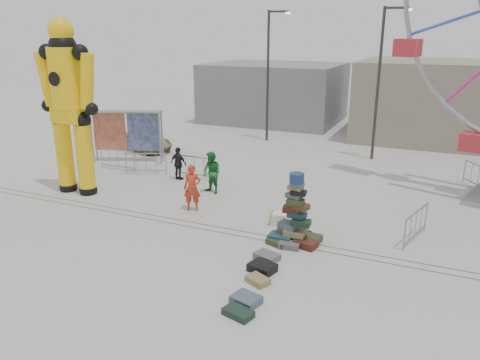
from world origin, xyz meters
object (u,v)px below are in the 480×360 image
at_px(lamp_post_right, 381,77).
at_px(parked_suv, 143,141).
at_px(pedestrian_red, 192,188).
at_px(pedestrian_green, 212,173).
at_px(suitcase_tower, 295,223).
at_px(banner_scaffold, 126,124).
at_px(barricade_dummy_b, 146,163).
at_px(barricade_wheel_front, 416,225).
at_px(lamp_post_left, 269,70).
at_px(barricade_wheel_back, 478,177).
at_px(crash_test_dummy, 69,102).
at_px(barricade_dummy_a, 118,159).
at_px(barricade_dummy_c, 195,167).
at_px(steamer_trunk, 284,219).
at_px(pedestrian_black, 179,164).

xyz_separation_m(lamp_post_right, parked_suv, (-12.94, -3.43, -3.93)).
height_order(pedestrian_red, pedestrian_green, pedestrian_red).
distance_m(suitcase_tower, pedestrian_red, 4.75).
bearing_deg(pedestrian_green, suitcase_tower, -16.23).
distance_m(lamp_post_right, banner_scaffold, 13.69).
bearing_deg(pedestrian_green, pedestrian_red, -64.98).
distance_m(barricade_dummy_b, barricade_wheel_front, 13.11).
bearing_deg(lamp_post_left, barricade_dummy_b, -106.97).
bearing_deg(lamp_post_right, pedestrian_green, -122.65).
relative_size(pedestrian_green, parked_suv, 0.46).
relative_size(suitcase_tower, barricade_dummy_b, 1.22).
bearing_deg(lamp_post_right, barricade_wheel_front, -74.26).
height_order(suitcase_tower, barricade_wheel_back, suitcase_tower).
height_order(lamp_post_right, barricade_dummy_b, lamp_post_right).
bearing_deg(crash_test_dummy, barricade_dummy_a, 98.18).
bearing_deg(barricade_dummy_c, barricade_wheel_front, -16.23).
distance_m(steamer_trunk, barricade_wheel_front, 4.54).
height_order(crash_test_dummy, barricade_wheel_front, crash_test_dummy).
xyz_separation_m(lamp_post_left, banner_scaffold, (-5.08, -8.00, -2.39)).
xyz_separation_m(barricade_dummy_b, pedestrian_black, (1.96, -0.15, 0.24)).
relative_size(lamp_post_right, banner_scaffold, 2.09).
relative_size(steamer_trunk, barricade_dummy_a, 0.46).
xyz_separation_m(lamp_post_right, barricade_dummy_c, (-7.36, -7.09, -3.93)).
distance_m(barricade_dummy_b, pedestrian_red, 5.69).
bearing_deg(barricade_wheel_front, parked_suv, 82.13).
height_order(steamer_trunk, barricade_wheel_front, barricade_wheel_front).
distance_m(pedestrian_black, parked_suv, 6.54).
xyz_separation_m(lamp_post_left, pedestrian_red, (1.65, -12.90, -3.55)).
bearing_deg(barricade_dummy_b, barricade_wheel_front, -34.34).
distance_m(barricade_dummy_c, pedestrian_black, 0.82).
height_order(lamp_post_left, banner_scaffold, lamp_post_left).
relative_size(banner_scaffold, steamer_trunk, 4.12).
xyz_separation_m(barricade_wheel_front, barricade_wheel_back, (2.16, 6.95, 0.00)).
bearing_deg(barricade_dummy_a, barricade_dummy_c, 3.50).
height_order(suitcase_tower, pedestrian_black, suitcase_tower).
relative_size(banner_scaffold, barricade_dummy_b, 1.91).
bearing_deg(pedestrian_green, barricade_dummy_b, -177.59).
distance_m(barricade_dummy_b, parked_suv, 5.08).
distance_m(barricade_dummy_a, pedestrian_red, 7.17).
height_order(suitcase_tower, crash_test_dummy, crash_test_dummy).
xyz_separation_m(lamp_post_right, pedestrian_black, (-7.94, -7.64, -3.69)).
bearing_deg(crash_test_dummy, barricade_dummy_c, 45.59).
bearing_deg(barricade_dummy_a, pedestrian_green, -13.37).
bearing_deg(suitcase_tower, pedestrian_red, 169.37).
xyz_separation_m(suitcase_tower, barricade_wheel_back, (5.84, 8.73, -0.13)).
distance_m(lamp_post_left, steamer_trunk, 14.57).
distance_m(steamer_trunk, barricade_dummy_b, 8.96).
bearing_deg(barricade_wheel_back, barricade_dummy_a, -109.86).
relative_size(lamp_post_right, parked_suv, 2.01).
relative_size(barricade_dummy_b, pedestrian_black, 1.26).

